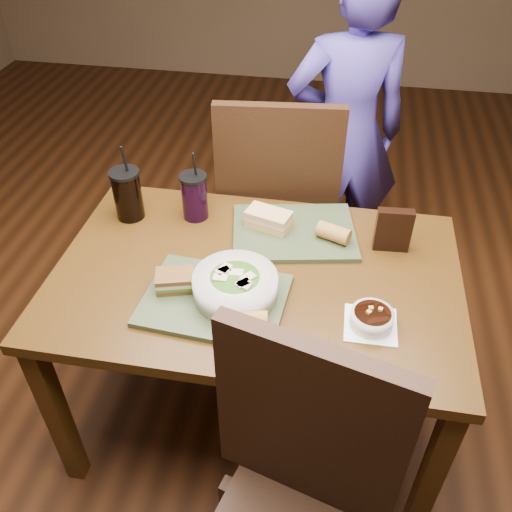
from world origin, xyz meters
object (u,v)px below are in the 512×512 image
(salad_bowl, at_px, (235,285))
(baguette_near, at_px, (247,321))
(dining_table, at_px, (256,293))
(baguette_far, at_px, (334,233))
(cup_cola, at_px, (128,194))
(cup_berry, at_px, (194,196))
(tray_far, at_px, (294,232))
(chip_bag, at_px, (393,230))
(chair_far, at_px, (281,204))
(diner, at_px, (346,136))
(soup_bowl, at_px, (372,319))
(sandwich_far, at_px, (269,219))
(sandwich_near, at_px, (175,281))
(tray_near, at_px, (215,300))

(salad_bowl, xyz_separation_m, baguette_near, (0.06, -0.12, -0.01))
(dining_table, height_order, baguette_far, baguette_far)
(cup_cola, distance_m, cup_berry, 0.24)
(cup_berry, bearing_deg, tray_far, -7.22)
(baguette_near, relative_size, chip_bag, 0.74)
(chair_far, relative_size, cup_berry, 4.17)
(diner, xyz_separation_m, cup_berry, (-0.51, -0.71, 0.08))
(diner, relative_size, soup_bowl, 9.91)
(dining_table, relative_size, tray_far, 3.10)
(dining_table, bearing_deg, tray_far, 66.97)
(tray_far, distance_m, baguette_near, 0.49)
(dining_table, distance_m, baguette_near, 0.29)
(chair_far, bearing_deg, sandwich_far, -89.31)
(dining_table, distance_m, chip_bag, 0.50)
(sandwich_near, distance_m, baguette_far, 0.56)
(dining_table, relative_size, cup_cola, 4.50)
(chair_far, height_order, sandwich_near, chair_far)
(cup_cola, bearing_deg, salad_bowl, -37.85)
(sandwich_near, relative_size, chip_bag, 0.86)
(tray_near, bearing_deg, soup_bowl, -1.77)
(baguette_far, bearing_deg, cup_cola, 177.20)
(baguette_far, xyz_separation_m, cup_berry, (-0.50, 0.08, 0.04))
(tray_far, bearing_deg, chair_far, 104.23)
(sandwich_near, bearing_deg, diner, 67.33)
(salad_bowl, distance_m, cup_berry, 0.46)
(dining_table, distance_m, baguette_far, 0.33)
(baguette_far, distance_m, chip_bag, 0.19)
(salad_bowl, relative_size, baguette_far, 2.27)
(dining_table, bearing_deg, cup_cola, 155.47)
(sandwich_far, relative_size, chip_bag, 1.10)
(salad_bowl, height_order, cup_berry, cup_berry)
(tray_far, distance_m, soup_bowl, 0.48)
(sandwich_far, bearing_deg, dining_table, -90.88)
(sandwich_near, xyz_separation_m, baguette_near, (0.24, -0.13, 0.00))
(baguette_near, bearing_deg, chip_bag, 48.43)
(sandwich_far, height_order, cup_cola, cup_cola)
(dining_table, height_order, salad_bowl, salad_bowl)
(tray_far, relative_size, chip_bag, 2.72)
(diner, relative_size, baguette_near, 13.21)
(chair_far, distance_m, baguette_far, 0.50)
(dining_table, relative_size, diner, 0.86)
(diner, bearing_deg, chair_far, 42.53)
(dining_table, distance_m, sandwich_far, 0.27)
(sandwich_near, xyz_separation_m, chip_bag, (0.65, 0.33, 0.03))
(soup_bowl, distance_m, cup_berry, 0.77)
(dining_table, relative_size, soup_bowl, 8.52)
(baguette_near, height_order, cup_cola, cup_cola)
(cup_berry, bearing_deg, baguette_far, -8.63)
(sandwich_far, bearing_deg, salad_bowl, -96.82)
(chair_far, relative_size, tray_far, 2.63)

